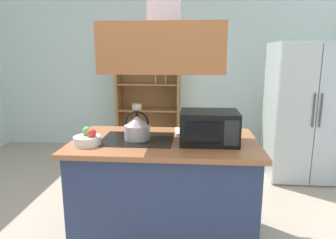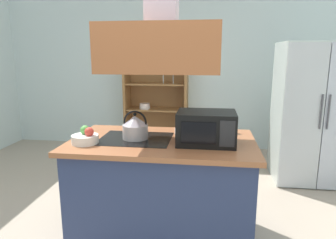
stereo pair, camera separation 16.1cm
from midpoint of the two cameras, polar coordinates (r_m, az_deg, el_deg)
The scene contains 10 objects.
wall_back at distance 5.31m, azimuth 2.27°, elevation 9.38°, with size 6.00×0.12×2.70m, color silver.
kitchen_island at distance 2.72m, azimuth 0.71°, elevation -12.93°, with size 1.54×0.91×0.90m.
range_hood at distance 2.47m, azimuth 0.80°, elevation 15.67°, with size 0.90×0.70×1.24m.
refrigerator at distance 4.29m, azimuth 26.46°, elevation 1.08°, with size 0.90×0.77×1.75m.
dish_cabinet at distance 5.19m, azimuth -1.25°, elevation 2.74°, with size 1.05×0.40×1.72m.
kettle at distance 2.57m, azimuth -4.38°, elevation -1.45°, with size 0.22×0.22×0.24m.
cutting_board at distance 2.81m, azimuth 6.41°, elevation -2.28°, with size 0.34×0.24×0.02m, color white.
microwave at distance 2.45m, azimuth 9.03°, elevation -1.55°, with size 0.46×0.35×0.26m.
wine_glass_on_counter at distance 2.87m, azimuth 11.92°, elevation 0.78°, with size 0.08×0.08×0.21m.
fruit_bowl at distance 2.52m, azimuth -13.41°, elevation -3.30°, with size 0.21×0.21×0.14m.
Camera 2 is at (0.59, -2.27, 1.60)m, focal length 32.61 mm.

